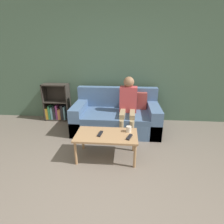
{
  "coord_description": "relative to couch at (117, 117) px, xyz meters",
  "views": [
    {
      "loc": [
        0.35,
        -1.34,
        1.66
      ],
      "look_at": [
        0.1,
        1.55,
        0.59
      ],
      "focal_mm": 28.0,
      "sensor_mm": 36.0,
      "label": 1
    }
  ],
  "objects": [
    {
      "name": "person_adult",
      "position": [
        0.23,
        -0.1,
        0.37
      ],
      "size": [
        0.35,
        0.66,
        1.13
      ],
      "rotation": [
        0.0,
        0.0,
        -0.04
      ],
      "color": "#9E8966",
      "rests_on": "ground_plane"
    },
    {
      "name": "cup_near",
      "position": [
        0.25,
        -0.95,
        0.18
      ],
      "size": [
        0.08,
        0.08,
        0.09
      ],
      "color": "silver",
      "rests_on": "coffee_table"
    },
    {
      "name": "bookshelf",
      "position": [
        -1.47,
        0.44,
        0.05
      ],
      "size": [
        0.59,
        0.28,
        0.87
      ],
      "color": "#332D28",
      "rests_on": "ground_plane"
    },
    {
      "name": "ground_plane",
      "position": [
        -0.16,
        -2.1,
        -0.28
      ],
      "size": [
        22.0,
        22.0,
        0.0
      ],
      "primitive_type": "plane",
      "color": "#70665B"
    },
    {
      "name": "tv_remote_0",
      "position": [
        0.26,
        -1.14,
        0.14
      ],
      "size": [
        0.1,
        0.18,
        0.02
      ],
      "rotation": [
        0.0,
        0.0,
        -0.32
      ],
      "color": "black",
      "rests_on": "coffee_table"
    },
    {
      "name": "wall_back",
      "position": [
        -0.16,
        0.6,
        1.02
      ],
      "size": [
        12.0,
        0.06,
        2.6
      ],
      "color": "#4C6B56",
      "rests_on": "ground_plane"
    },
    {
      "name": "tv_remote_1",
      "position": [
        -0.19,
        -1.08,
        0.14
      ],
      "size": [
        0.07,
        0.17,
        0.02
      ],
      "rotation": [
        0.0,
        0.0,
        -0.13
      ],
      "color": "black",
      "rests_on": "coffee_table"
    },
    {
      "name": "couch",
      "position": [
        0.0,
        0.0,
        0.0
      ],
      "size": [
        1.76,
        0.95,
        0.85
      ],
      "color": "#4C6B93",
      "rests_on": "ground_plane"
    },
    {
      "name": "coffee_table",
      "position": [
        -0.1,
        -1.06,
        0.09
      ],
      "size": [
        0.95,
        0.52,
        0.41
      ],
      "color": "#A87F56",
      "rests_on": "ground_plane"
    }
  ]
}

